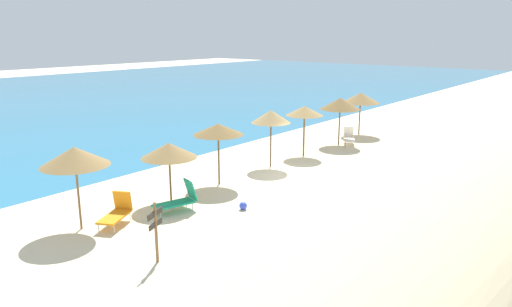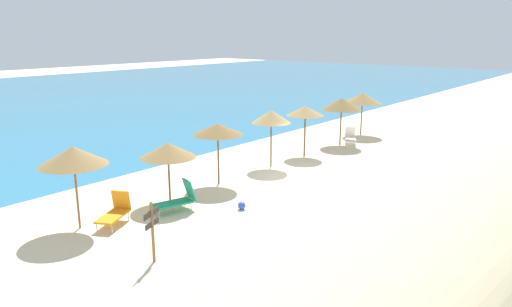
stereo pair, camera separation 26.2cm
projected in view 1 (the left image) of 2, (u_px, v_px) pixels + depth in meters
ground_plane at (296, 179)px, 22.58m from camera, size 160.00×160.00×0.00m
beach_umbrella_0 at (75, 156)px, 16.18m from camera, size 2.32×2.32×2.97m
beach_umbrella_1 at (169, 150)px, 18.90m from camera, size 2.22×2.22×2.49m
beach_umbrella_2 at (218, 129)px, 21.19m from camera, size 2.25×2.25×2.80m
beach_umbrella_3 at (271, 117)px, 24.07m from camera, size 2.00×2.00×2.93m
beach_umbrella_4 at (304, 111)px, 26.36m from camera, size 2.06×2.06×2.79m
beach_umbrella_5 at (340, 104)px, 28.91m from camera, size 2.44×2.44×2.90m
beach_umbrella_6 at (361, 98)px, 31.88m from camera, size 2.54×2.54×2.84m
lounge_chair_0 at (349, 137)px, 29.55m from camera, size 1.70×1.38×1.02m
lounge_chair_1 at (179, 199)px, 18.35m from camera, size 1.80×1.08×1.19m
lounge_chair_2 at (117, 212)px, 17.12m from camera, size 1.63×1.29×1.11m
wooden_signpost at (156, 227)px, 14.11m from camera, size 0.80×0.34×1.89m
beach_ball at (243, 206)px, 18.62m from camera, size 0.31×0.31×0.31m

